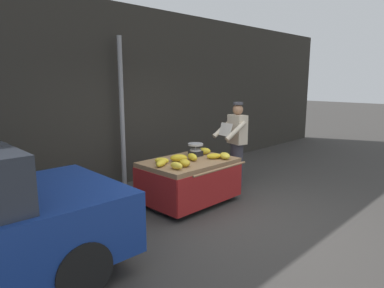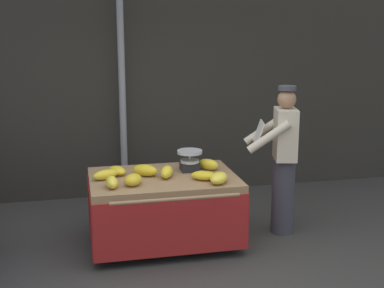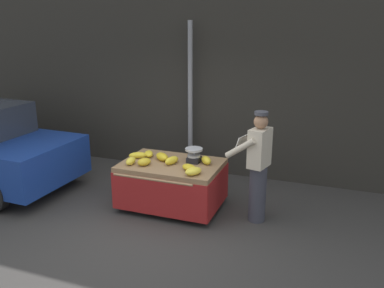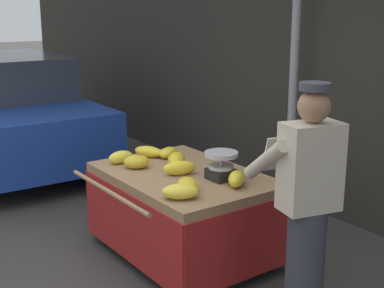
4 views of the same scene
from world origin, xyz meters
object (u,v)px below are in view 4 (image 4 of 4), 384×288
at_px(banana_cart, 183,196).
at_px(vendor_person, 307,209).
at_px(banana_bunch_7, 136,162).
at_px(banana_bunch_2, 187,185).
at_px(banana_bunch_8, 180,191).
at_px(banana_bunch_4, 177,160).
at_px(banana_bunch_6, 168,153).
at_px(weighing_scale, 221,166).
at_px(banana_bunch_3, 180,168).
at_px(banana_bunch_1, 121,157).
at_px(street_pole, 294,74).
at_px(parked_car, 6,111).
at_px(banana_bunch_0, 149,152).
at_px(banana_bunch_5, 236,179).

height_order(banana_cart, vendor_person, vendor_person).
bearing_deg(vendor_person, banana_cart, -178.73).
bearing_deg(banana_bunch_7, banana_bunch_2, 2.07).
bearing_deg(banana_bunch_8, banana_bunch_4, 147.97).
distance_m(banana_bunch_2, banana_bunch_6, 0.96).
distance_m(weighing_scale, vendor_person, 1.07).
xyz_separation_m(banana_bunch_7, banana_bunch_8, (0.87, -0.12, -0.00)).
relative_size(banana_bunch_3, banana_bunch_6, 1.16).
distance_m(banana_bunch_3, banana_bunch_8, 0.59).
height_order(banana_bunch_1, banana_bunch_4, banana_bunch_4).
height_order(street_pole, vendor_person, street_pole).
distance_m(banana_bunch_3, parked_car, 3.90).
distance_m(street_pole, banana_bunch_4, 1.66).
bearing_deg(vendor_person, parked_car, -176.11).
height_order(banana_bunch_0, banana_bunch_7, banana_bunch_7).
xyz_separation_m(banana_cart, vendor_person, (1.39, 0.03, 0.31)).
distance_m(banana_bunch_0, banana_bunch_3, 0.64).
distance_m(banana_bunch_1, banana_bunch_8, 1.09).
bearing_deg(vendor_person, banana_bunch_6, 176.05).
bearing_deg(parked_car, banana_bunch_2, 1.25).
xyz_separation_m(weighing_scale, banana_bunch_3, (-0.30, -0.21, -0.06)).
bearing_deg(vendor_person, banana_bunch_0, -179.72).
bearing_deg(parked_car, banana_bunch_1, 0.48).
bearing_deg(street_pole, banana_bunch_6, -98.21).
bearing_deg(banana_bunch_6, weighing_scale, -0.35).
bearing_deg(vendor_person, banana_bunch_5, 172.50).
distance_m(banana_cart, banana_bunch_5, 0.62).
bearing_deg(banana_bunch_0, street_pole, 77.85).
xyz_separation_m(banana_bunch_4, banana_bunch_5, (0.73, 0.08, -0.00)).
bearing_deg(banana_bunch_6, banana_bunch_1, -101.22).
bearing_deg(parked_car, banana_bunch_0, 6.09).
bearing_deg(banana_bunch_8, weighing_scale, 109.24).
relative_size(banana_bunch_1, vendor_person, 0.14).
height_order(banana_bunch_2, banana_bunch_5, banana_bunch_5).
bearing_deg(banana_bunch_4, vendor_person, -0.98).
bearing_deg(banana_bunch_6, banana_bunch_2, -24.23).
relative_size(banana_bunch_8, vendor_person, 0.16).
xyz_separation_m(banana_bunch_5, vendor_person, (0.85, -0.11, 0.04)).
xyz_separation_m(weighing_scale, banana_bunch_1, (-0.90, -0.45, -0.06)).
bearing_deg(banana_bunch_2, weighing_scale, 99.69).
xyz_separation_m(weighing_scale, banana_bunch_4, (-0.52, -0.10, -0.06)).
height_order(banana_bunch_6, vendor_person, vendor_person).
xyz_separation_m(street_pole, banana_bunch_3, (0.30, -1.64, -0.65)).
distance_m(banana_bunch_3, banana_bunch_5, 0.55).
height_order(banana_bunch_2, banana_bunch_4, banana_bunch_4).
xyz_separation_m(weighing_scale, vendor_person, (1.06, -0.12, -0.02)).
relative_size(weighing_scale, vendor_person, 0.16).
xyz_separation_m(street_pole, banana_bunch_0, (-0.34, -1.57, -0.66)).
height_order(street_pole, banana_bunch_2, street_pole).
xyz_separation_m(banana_bunch_0, banana_bunch_1, (0.04, -0.32, 0.01)).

